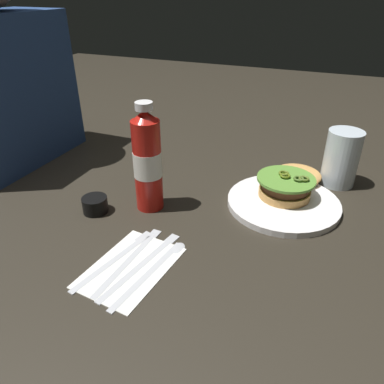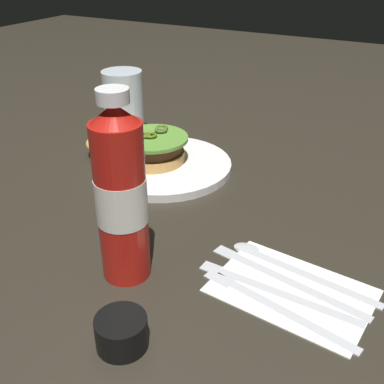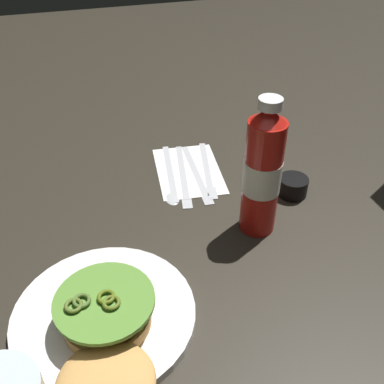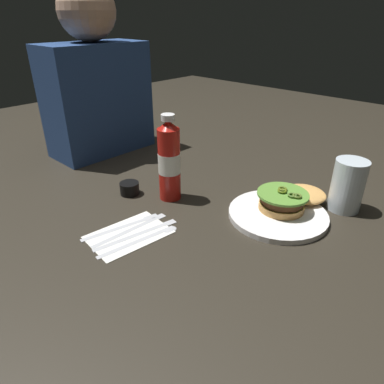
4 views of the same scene
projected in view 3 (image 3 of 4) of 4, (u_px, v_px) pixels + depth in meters
name	position (u px, v px, depth m)	size (l,w,h in m)	color
ground_plane	(201.00, 265.00, 0.68)	(3.00, 3.00, 0.00)	#2A251D
dinner_plate	(104.00, 315.00, 0.60)	(0.25, 0.25, 0.01)	white
burger_sandwich	(106.00, 336.00, 0.54)	(0.21, 0.13, 0.05)	tan
ketchup_bottle	(262.00, 173.00, 0.68)	(0.06, 0.06, 0.23)	red
condiment_cup	(293.00, 186.00, 0.81)	(0.05, 0.05, 0.03)	black
napkin	(188.00, 170.00, 0.88)	(0.18, 0.12, 0.00)	white
spoon_utensil	(172.00, 180.00, 0.85)	(0.20, 0.05, 0.00)	silver
butter_knife	(183.00, 177.00, 0.86)	(0.21, 0.06, 0.00)	silver
steak_knife	(198.00, 176.00, 0.86)	(0.20, 0.03, 0.00)	silver
fork_utensil	(208.00, 172.00, 0.87)	(0.20, 0.06, 0.00)	silver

